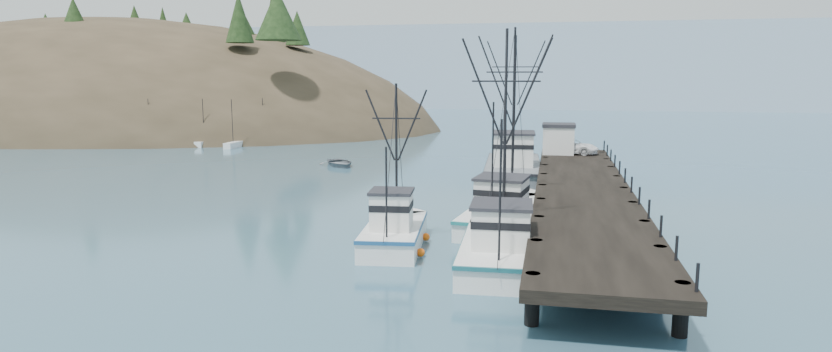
{
  "coord_description": "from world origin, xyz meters",
  "views": [
    {
      "loc": [
        11.94,
        -27.42,
        9.2
      ],
      "look_at": [
        3.03,
        14.76,
        2.5
      ],
      "focal_mm": 28.0,
      "sensor_mm": 36.0,
      "label": 1
    }
  ],
  "objects_px": {
    "pier_shed": "(558,138)",
    "motorboat": "(340,166)",
    "pickup_truck": "(571,146)",
    "work_vessel": "(513,169)",
    "trawler_mid": "(395,231)",
    "trawler_far": "(507,212)",
    "trawler_near": "(502,246)",
    "pier": "(582,191)"
  },
  "relations": [
    {
      "from": "pier",
      "to": "pickup_truck",
      "type": "distance_m",
      "value": 18.03
    },
    {
      "from": "trawler_near",
      "to": "pier_shed",
      "type": "bearing_deg",
      "value": 84.57
    },
    {
      "from": "trawler_far",
      "to": "pier_shed",
      "type": "height_order",
      "value": "trawler_far"
    },
    {
      "from": "trawler_mid",
      "to": "motorboat",
      "type": "bearing_deg",
      "value": 113.96
    },
    {
      "from": "trawler_near",
      "to": "work_vessel",
      "type": "height_order",
      "value": "work_vessel"
    },
    {
      "from": "trawler_far",
      "to": "pier_shed",
      "type": "bearing_deg",
      "value": 81.73
    },
    {
      "from": "pier",
      "to": "pickup_truck",
      "type": "relative_size",
      "value": 8.91
    },
    {
      "from": "trawler_mid",
      "to": "pier_shed",
      "type": "relative_size",
      "value": 2.85
    },
    {
      "from": "trawler_near",
      "to": "pier_shed",
      "type": "distance_m",
      "value": 30.12
    },
    {
      "from": "pier_shed",
      "to": "motorboat",
      "type": "bearing_deg",
      "value": 176.27
    },
    {
      "from": "work_vessel",
      "to": "pickup_truck",
      "type": "xyz_separation_m",
      "value": [
        4.99,
        5.45,
        1.46
      ]
    },
    {
      "from": "trawler_mid",
      "to": "pickup_truck",
      "type": "height_order",
      "value": "trawler_mid"
    },
    {
      "from": "work_vessel",
      "to": "motorboat",
      "type": "bearing_deg",
      "value": 159.17
    },
    {
      "from": "trawler_mid",
      "to": "motorboat",
      "type": "xyz_separation_m",
      "value": [
        -13.06,
        29.39,
        -0.82
      ]
    },
    {
      "from": "pier",
      "to": "pickup_truck",
      "type": "xyz_separation_m",
      "value": [
        -0.3,
        18.0,
        1.0
      ]
    },
    {
      "from": "pier",
      "to": "work_vessel",
      "type": "xyz_separation_m",
      "value": [
        -5.29,
        12.55,
        -0.46
      ]
    },
    {
      "from": "trawler_near",
      "to": "motorboat",
      "type": "height_order",
      "value": "trawler_near"
    },
    {
      "from": "trawler_mid",
      "to": "trawler_far",
      "type": "relative_size",
      "value": 0.73
    },
    {
      "from": "trawler_far",
      "to": "work_vessel",
      "type": "distance_m",
      "value": 16.2
    },
    {
      "from": "pier_shed",
      "to": "motorboat",
      "type": "height_order",
      "value": "pier_shed"
    },
    {
      "from": "pickup_truck",
      "to": "work_vessel",
      "type": "bearing_deg",
      "value": 151.93
    },
    {
      "from": "pier_shed",
      "to": "work_vessel",
      "type": "bearing_deg",
      "value": -124.8
    },
    {
      "from": "work_vessel",
      "to": "motorboat",
      "type": "distance_m",
      "value": 19.38
    },
    {
      "from": "trawler_mid",
      "to": "pickup_truck",
      "type": "distance_m",
      "value": 29.76
    },
    {
      "from": "pier",
      "to": "motorboat",
      "type": "distance_m",
      "value": 30.43
    },
    {
      "from": "pickup_truck",
      "to": "trawler_mid",
      "type": "bearing_deg",
      "value": 174.72
    },
    {
      "from": "pier",
      "to": "trawler_near",
      "type": "height_order",
      "value": "trawler_near"
    },
    {
      "from": "motorboat",
      "to": "pickup_truck",
      "type": "bearing_deg",
      "value": -38.65
    },
    {
      "from": "trawler_mid",
      "to": "work_vessel",
      "type": "relative_size",
      "value": 0.59
    },
    {
      "from": "trawler_far",
      "to": "pier_shed",
      "type": "distance_m",
      "value": 22.02
    },
    {
      "from": "trawler_near",
      "to": "motorboat",
      "type": "relative_size",
      "value": 2.41
    },
    {
      "from": "trawler_far",
      "to": "pickup_truck",
      "type": "bearing_deg",
      "value": 78.64
    },
    {
      "from": "pier",
      "to": "trawler_mid",
      "type": "xyz_separation_m",
      "value": [
        -10.3,
        -9.97,
        -0.87
      ]
    },
    {
      "from": "pier",
      "to": "pickup_truck",
      "type": "height_order",
      "value": "pickup_truck"
    },
    {
      "from": "trawler_near",
      "to": "trawler_mid",
      "type": "bearing_deg",
      "value": 162.31
    },
    {
      "from": "motorboat",
      "to": "trawler_near",
      "type": "bearing_deg",
      "value": -93.82
    },
    {
      "from": "trawler_near",
      "to": "pickup_truck",
      "type": "xyz_separation_m",
      "value": [
        4.04,
        29.87,
        1.87
      ]
    },
    {
      "from": "trawler_far",
      "to": "motorboat",
      "type": "xyz_separation_m",
      "value": [
        -18.72,
        23.06,
        -0.82
      ]
    },
    {
      "from": "trawler_near",
      "to": "work_vessel",
      "type": "xyz_separation_m",
      "value": [
        -0.95,
        24.42,
        0.41
      ]
    },
    {
      "from": "trawler_near",
      "to": "pier_shed",
      "type": "relative_size",
      "value": 3.7
    },
    {
      "from": "trawler_near",
      "to": "pier",
      "type": "bearing_deg",
      "value": 69.91
    },
    {
      "from": "pier_shed",
      "to": "pickup_truck",
      "type": "height_order",
      "value": "pier_shed"
    }
  ]
}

